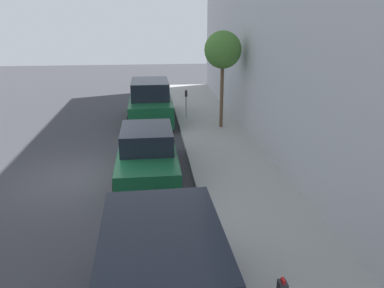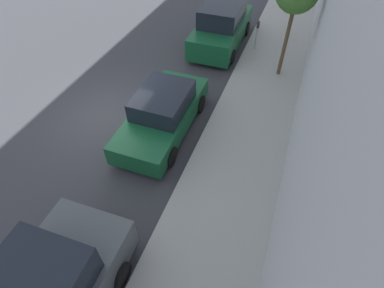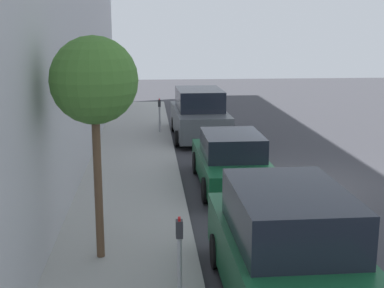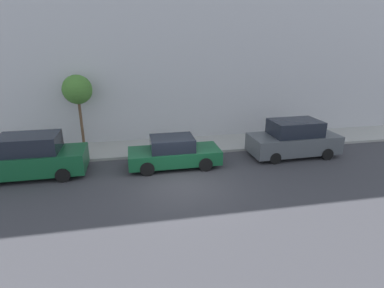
{
  "view_description": "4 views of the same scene",
  "coord_description": "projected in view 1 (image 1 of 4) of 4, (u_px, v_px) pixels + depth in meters",
  "views": [
    {
      "loc": [
        2.31,
        -11.12,
        4.8
      ],
      "look_at": [
        3.52,
        0.02,
        1.0
      ],
      "focal_mm": 35.0,
      "sensor_mm": 36.0,
      "label": 1
    },
    {
      "loc": [
        5.74,
        -6.88,
        7.3
      ],
      "look_at": [
        3.63,
        -1.19,
        1.0
      ],
      "focal_mm": 28.0,
      "sensor_mm": 36.0,
      "label": 2
    },
    {
      "loc": [
        4.4,
        14.43,
        4.48
      ],
      "look_at": [
        3.12,
        -1.0,
        1.0
      ],
      "focal_mm": 50.0,
      "sensor_mm": 36.0,
      "label": 3
    },
    {
      "loc": [
        -11.72,
        1.86,
        5.94
      ],
      "look_at": [
        2.45,
        -0.9,
        1.0
      ],
      "focal_mm": 28.0,
      "sensor_mm": 36.0,
      "label": 4
    }
  ],
  "objects": [
    {
      "name": "sidewalk",
      "position": [
        234.0,
        169.0,
        12.26
      ],
      "size": [
        2.84,
        32.0,
        0.15
      ],
      "color": "#9E9E99",
      "rests_on": "ground_plane"
    },
    {
      "name": "parking_meter_far",
      "position": [
        186.0,
        101.0,
        18.02
      ],
      "size": [
        0.11,
        0.15,
        1.38
      ],
      "color": "#ADADB2",
      "rests_on": "sidewalk"
    },
    {
      "name": "parked_suv_third",
      "position": [
        150.0,
        102.0,
        17.98
      ],
      "size": [
        2.08,
        4.82,
        1.98
      ],
      "color": "#14512D",
      "rests_on": "ground_plane"
    },
    {
      "name": "street_tree",
      "position": [
        223.0,
        51.0,
        15.76
      ],
      "size": [
        1.58,
        1.58,
        4.15
      ],
      "color": "brown",
      "rests_on": "sidewalk"
    },
    {
      "name": "ground_plane",
      "position": [
        81.0,
        178.0,
        11.77
      ],
      "size": [
        60.0,
        60.0,
        0.0
      ],
      "primitive_type": "plane",
      "color": "#38383D"
    },
    {
      "name": "parked_sedan_second",
      "position": [
        147.0,
        153.0,
        11.84
      ],
      "size": [
        1.92,
        4.51,
        1.54
      ],
      "color": "#14512D",
      "rests_on": "ground_plane"
    }
  ]
}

